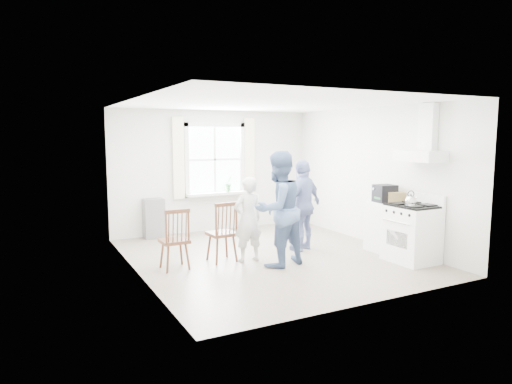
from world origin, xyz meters
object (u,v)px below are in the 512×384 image
low_cabinet (385,227)px  person_left (248,219)px  gas_stove (412,233)px  person_mid (278,209)px  person_right (303,205)px  stereo_stack (385,193)px  windsor_chair_b (225,225)px  windsor_chair_a (176,233)px

low_cabinet → person_left: (-2.45, 0.56, 0.25)m
gas_stove → person_mid: (-2.07, 0.81, 0.43)m
gas_stove → person_right: size_ratio=0.68×
stereo_stack → windsor_chair_b: 2.90m
stereo_stack → person_right: (-1.19, 0.79, -0.23)m
low_cabinet → person_right: person_right is taller
gas_stove → person_left: 2.70m
low_cabinet → gas_stove: bearing=-95.7°
person_mid → gas_stove: bearing=145.3°
gas_stove → low_cabinet: gas_stove is taller
gas_stove → person_left: person_left is taller
stereo_stack → person_right: 1.45m
person_right → person_mid: bearing=13.8°
windsor_chair_b → person_right: size_ratio=0.62×
gas_stove → person_left: (-2.38, 1.26, 0.22)m
low_cabinet → person_left: person_left is taller
gas_stove → stereo_stack: stereo_stack is taller
gas_stove → windsor_chair_b: size_ratio=1.10×
low_cabinet → person_mid: 2.19m
windsor_chair_a → person_left: size_ratio=0.69×
person_left → person_right: 1.25m
windsor_chair_a → person_left: (1.21, -0.03, 0.11)m
gas_stove → windsor_chair_b: 3.08m
stereo_stack → windsor_chair_a: stereo_stack is taller
windsor_chair_a → windsor_chair_b: size_ratio=0.96×
low_cabinet → windsor_chair_b: 2.90m
windsor_chair_a → windsor_chair_b: windsor_chair_b is taller
stereo_stack → person_mid: (-2.10, 0.12, -0.14)m
stereo_stack → windsor_chair_a: 3.70m
person_mid → person_right: size_ratio=1.12×
gas_stove → windsor_chair_b: gas_stove is taller
low_cabinet → windsor_chair_b: windsor_chair_b is taller
low_cabinet → person_left: 2.53m
person_left → person_mid: bearing=123.5°
low_cabinet → windsor_chair_a: size_ratio=0.92×
stereo_stack → person_left: (-2.42, 0.56, -0.35)m
person_right → gas_stove: bearing=105.2°
gas_stove → windsor_chair_b: bearing=153.7°
person_right → windsor_chair_a: bearing=-18.1°
stereo_stack → person_mid: person_mid is taller
person_right → low_cabinet: bearing=124.7°
stereo_stack → person_right: bearing=146.3°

